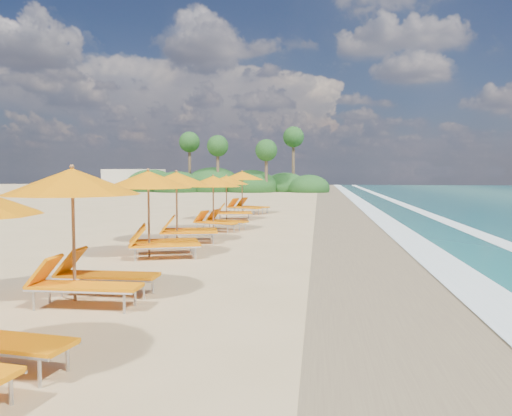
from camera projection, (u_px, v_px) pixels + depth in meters
ground at (256, 242)px, 18.41m from camera, size 160.00×160.00×0.00m
wet_sand at (371, 243)px, 17.93m from camera, size 4.00×160.00×0.01m
surf_foam at (452, 244)px, 17.60m from camera, size 4.00×160.00×0.01m
station_1 at (83, 225)px, 9.86m from camera, size 2.80×2.58×2.62m
station_2 at (156, 207)px, 15.05m from camera, size 3.29×3.22×2.58m
station_3 at (182, 202)px, 18.22m from camera, size 3.11×2.99×2.54m
station_4 at (217, 199)px, 21.89m from camera, size 3.08×3.04×2.37m
station_5 at (230, 194)px, 26.75m from camera, size 2.78×2.64×2.34m
station_6 at (245, 189)px, 30.53m from camera, size 3.36×3.34×2.57m
treeline at (221, 184)px, 64.60m from camera, size 25.80×8.80×9.74m
beach_building at (134, 180)px, 68.49m from camera, size 7.00×5.00×2.80m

